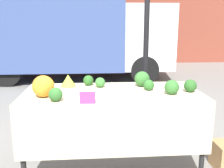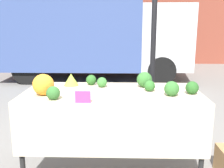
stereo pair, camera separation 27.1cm
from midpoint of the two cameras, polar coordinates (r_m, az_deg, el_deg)
tent_pole at (r=3.56m, az=5.22°, el=7.22°), size 0.07×0.07×2.47m
parked_truck at (r=7.87m, az=-10.11°, el=11.95°), size 5.35×2.28×2.80m
market_table at (r=2.69m, az=-2.78°, el=-4.43°), size 1.83×0.86×0.90m
orange_cauliflower at (r=2.62m, az=-17.62°, el=-0.50°), size 0.21×0.21×0.21m
romanesco_head at (r=3.00m, az=-12.09°, el=0.72°), size 0.17×0.17×0.14m
broccoli_head_0 at (r=3.01m, az=-7.74°, el=0.76°), size 0.12×0.12×0.12m
broccoli_head_1 at (r=2.94m, az=3.95°, el=1.08°), size 0.17×0.17×0.17m
broccoli_head_2 at (r=2.77m, az=5.27°, el=-0.26°), size 0.11×0.11×0.11m
broccoli_head_3 at (r=2.90m, az=-5.27°, el=0.31°), size 0.11×0.11×0.11m
broccoli_head_4 at (r=2.77m, az=14.03°, el=-0.42°), size 0.13×0.13×0.13m
broccoli_head_5 at (r=2.45m, az=-15.32°, el=-2.25°), size 0.13×0.13×0.13m
broccoli_head_6 at (r=2.64m, az=10.06°, el=-0.71°), size 0.15×0.15×0.15m
price_sign at (r=2.32m, az=-8.72°, el=-3.04°), size 0.14×0.01×0.11m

